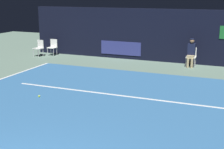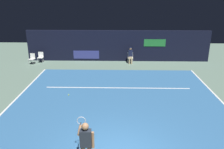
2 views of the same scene
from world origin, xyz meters
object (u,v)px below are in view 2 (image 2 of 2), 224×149
object	(u,v)px
tennis_player	(86,143)
courtside_chair_near	(41,57)
courtside_chair_far	(32,58)
tennis_ball	(69,95)
line_judge_on_chair	(130,55)

from	to	relation	value
tennis_player	courtside_chair_near	xyz separation A→B (m)	(-5.48, 12.49, -0.49)
courtside_chair_near	courtside_chair_far	world-z (taller)	same
tennis_player	tennis_ball	xyz separation A→B (m)	(-1.77, 5.77, -0.94)
tennis_player	courtside_chair_far	size ratio (longest dim) A/B	1.97
courtside_chair_far	tennis_ball	world-z (taller)	courtside_chair_far
line_judge_on_chair	tennis_ball	distance (m)	7.70
courtside_chair_far	line_judge_on_chair	bearing A→B (deg)	3.29
courtside_chair_far	tennis_ball	size ratio (longest dim) A/B	12.94
tennis_ball	line_judge_on_chair	bearing A→B (deg)	60.26
tennis_player	courtside_chair_near	size ratio (longest dim) A/B	1.97
courtside_chair_near	courtside_chair_far	size ratio (longest dim) A/B	1.00
tennis_player	tennis_ball	bearing A→B (deg)	107.08
line_judge_on_chair	courtside_chair_near	world-z (taller)	line_judge_on_chair
tennis_player	line_judge_on_chair	world-z (taller)	tennis_player
line_judge_on_chair	tennis_ball	size ratio (longest dim) A/B	19.41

